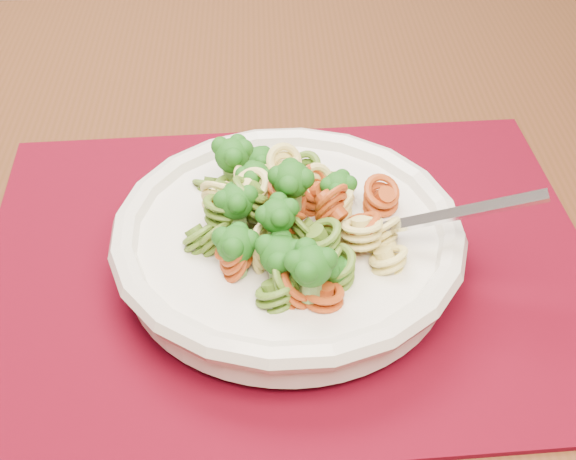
{
  "coord_description": "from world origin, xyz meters",
  "views": [
    {
      "loc": [
        0.01,
        -0.28,
        1.16
      ],
      "look_at": [
        -0.03,
        0.15,
        0.79
      ],
      "focal_mm": 50.0,
      "sensor_mm": 36.0,
      "label": 1
    }
  ],
  "objects": [
    {
      "name": "dining_table",
      "position": [
        -0.06,
        0.19,
        0.64
      ],
      "size": [
        1.45,
        1.04,
        0.74
      ],
      "rotation": [
        0.0,
        0.0,
        0.13
      ],
      "color": "#4B2715",
      "rests_on": "ground"
    },
    {
      "name": "pasta_broccoli_heap",
      "position": [
        -0.03,
        0.15,
        0.79
      ],
      "size": [
        0.22,
        0.22,
        0.06
      ],
      "primitive_type": null,
      "color": "#F0E077",
      "rests_on": "pasta_bowl"
    },
    {
      "name": "placemat",
      "position": [
        -0.03,
        0.16,
        0.75
      ],
      "size": [
        0.51,
        0.43,
        0.0
      ],
      "primitive_type": "cube",
      "rotation": [
        0.0,
        0.0,
        0.18
      ],
      "color": "#560312",
      "rests_on": "dining_table"
    },
    {
      "name": "pasta_bowl",
      "position": [
        -0.03,
        0.15,
        0.78
      ],
      "size": [
        0.25,
        0.25,
        0.05
      ],
      "color": "silver",
      "rests_on": "placemat"
    },
    {
      "name": "fork",
      "position": [
        0.01,
        0.14,
        0.79
      ],
      "size": [
        0.18,
        0.03,
        0.08
      ],
      "primitive_type": null,
      "rotation": [
        0.0,
        -0.35,
        -0.01
      ],
      "color": "silver",
      "rests_on": "pasta_bowl"
    }
  ]
}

